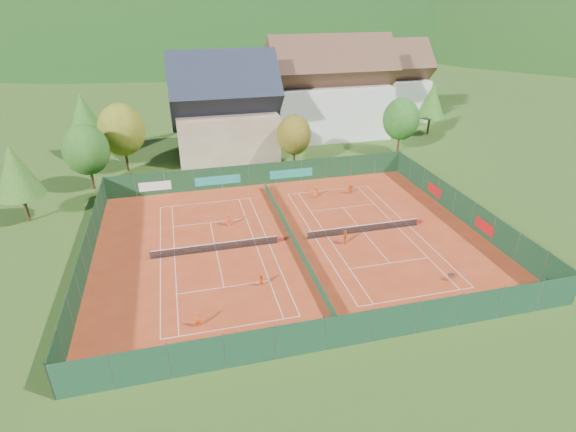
# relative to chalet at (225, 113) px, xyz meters

# --- Properties ---
(ground) EXTENTS (600.00, 600.00, 0.00)m
(ground) POSITION_rel_chalet_xyz_m (3.00, -30.00, -6.64)
(ground) COLOR #2C4D18
(ground) RESTS_ON ground
(clay_pad) EXTENTS (40.00, 32.00, 0.01)m
(clay_pad) POSITION_rel_chalet_xyz_m (3.00, -30.00, -6.62)
(clay_pad) COLOR #AE3819
(clay_pad) RESTS_ON ground
(court_markings_left) EXTENTS (11.03, 23.83, 0.00)m
(court_markings_left) POSITION_rel_chalet_xyz_m (-5.00, -30.00, -6.61)
(court_markings_left) COLOR white
(court_markings_left) RESTS_ON ground
(court_markings_right) EXTENTS (11.03, 23.83, 0.00)m
(court_markings_right) POSITION_rel_chalet_xyz_m (11.00, -30.00, -6.61)
(court_markings_right) COLOR white
(court_markings_right) RESTS_ON ground
(tennis_net_left) EXTENTS (13.30, 0.10, 1.02)m
(tennis_net_left) POSITION_rel_chalet_xyz_m (-4.85, -30.00, -6.12)
(tennis_net_left) COLOR #59595B
(tennis_net_left) RESTS_ON ground
(tennis_net_right) EXTENTS (13.30, 0.10, 1.02)m
(tennis_net_right) POSITION_rel_chalet_xyz_m (11.15, -30.00, -6.12)
(tennis_net_right) COLOR #59595B
(tennis_net_right) RESTS_ON ground
(court_divider) EXTENTS (0.03, 28.80, 1.00)m
(court_divider) POSITION_rel_chalet_xyz_m (3.00, -30.00, -6.12)
(court_divider) COLOR #163D25
(court_divider) RESTS_ON ground
(fence_north) EXTENTS (40.00, 0.10, 3.00)m
(fence_north) POSITION_rel_chalet_xyz_m (2.54, -14.01, -5.16)
(fence_north) COLOR #13351B
(fence_north) RESTS_ON ground
(fence_south) EXTENTS (40.00, 0.04, 3.00)m
(fence_south) POSITION_rel_chalet_xyz_m (3.00, -46.00, -5.12)
(fence_south) COLOR #143722
(fence_south) RESTS_ON ground
(fence_west) EXTENTS (0.04, 32.00, 3.00)m
(fence_west) POSITION_rel_chalet_xyz_m (-17.00, -30.00, -5.12)
(fence_west) COLOR #13351C
(fence_west) RESTS_ON ground
(fence_east) EXTENTS (0.09, 32.00, 3.00)m
(fence_east) POSITION_rel_chalet_xyz_m (23.00, -29.95, -5.14)
(fence_east) COLOR #13351C
(fence_east) RESTS_ON ground
(chalet) EXTENTS (16.20, 12.00, 16.00)m
(chalet) POSITION_rel_chalet_xyz_m (0.00, 0.00, 0.00)
(chalet) COLOR #CAAF8E
(chalet) RESTS_ON ground
(hotel_block_a) EXTENTS (21.60, 11.00, 17.25)m
(hotel_block_a) POSITION_rel_chalet_xyz_m (19.00, 6.00, 0.76)
(hotel_block_a) COLOR silver
(hotel_block_a) RESTS_ON ground
(hotel_block_b) EXTENTS (17.28, 10.00, 15.50)m
(hotel_block_b) POSITION_rel_chalet_xyz_m (33.00, 14.00, -0.01)
(hotel_block_b) COLOR silver
(hotel_block_b) RESTS_ON ground
(tree_west_front) EXTENTS (5.72, 5.72, 8.69)m
(tree_west_front) POSITION_rel_chalet_xyz_m (-19.00, -10.00, -1.23)
(tree_west_front) COLOR #422517
(tree_west_front) RESTS_ON ground
(tree_west_mid) EXTENTS (6.44, 6.44, 9.78)m
(tree_west_mid) POSITION_rel_chalet_xyz_m (-15.00, -4.00, -0.56)
(tree_west_mid) COLOR #4D311B
(tree_west_mid) RESTS_ON ground
(tree_west_back) EXTENTS (5.60, 5.60, 10.00)m
(tree_west_back) POSITION_rel_chalet_xyz_m (-21.00, 4.00, 0.11)
(tree_west_back) COLOR #453018
(tree_west_back) RESTS_ON ground
(tree_center) EXTENTS (5.01, 5.01, 7.60)m
(tree_center) POSITION_rel_chalet_xyz_m (9.00, -8.00, -1.91)
(tree_center) COLOR #482C19
(tree_center) RESTS_ON ground
(tree_east_front) EXTENTS (5.72, 5.72, 8.69)m
(tree_east_front) POSITION_rel_chalet_xyz_m (27.00, -6.00, -1.23)
(tree_east_front) COLOR #4A2A1A
(tree_east_front) RESTS_ON ground
(tree_east_mid) EXTENTS (5.04, 5.04, 9.00)m
(tree_east_mid) POSITION_rel_chalet_xyz_m (37.00, 2.00, -0.56)
(tree_east_mid) COLOR #49301A
(tree_east_mid) RESTS_ON ground
(tree_west_side) EXTENTS (5.04, 5.04, 9.00)m
(tree_west_side) POSITION_rel_chalet_xyz_m (-25.00, -18.00, -0.56)
(tree_west_side) COLOR #4B331B
(tree_west_side) RESTS_ON ground
(tree_east_back) EXTENTS (7.15, 7.15, 10.86)m
(tree_east_back) POSITION_rel_chalet_xyz_m (29.00, 10.00, 0.12)
(tree_east_back) COLOR #4D2C1B
(tree_east_back) RESTS_ON ground
(mountain_backdrop) EXTENTS (820.00, 530.00, 242.00)m
(mountain_backdrop) POSITION_rel_chalet_xyz_m (31.54, 203.48, -46.26)
(mountain_backdrop) COLOR black
(mountain_backdrop) RESTS_ON ground
(ball_hopper) EXTENTS (0.34, 0.34, 0.80)m
(ball_hopper) POSITION_rel_chalet_xyz_m (15.03, -40.40, -6.07)
(ball_hopper) COLOR slate
(ball_hopper) RESTS_ON ground
(loose_ball_0) EXTENTS (0.07, 0.07, 0.07)m
(loose_ball_0) POSITION_rel_chalet_xyz_m (-5.03, -34.79, -6.59)
(loose_ball_0) COLOR #CCD833
(loose_ball_0) RESTS_ON ground
(loose_ball_1) EXTENTS (0.07, 0.07, 0.07)m
(loose_ball_1) POSITION_rel_chalet_xyz_m (7.92, -42.83, -6.59)
(loose_ball_1) COLOR #CCD833
(loose_ball_1) RESTS_ON ground
(loose_ball_2) EXTENTS (0.07, 0.07, 0.07)m
(loose_ball_2) POSITION_rel_chalet_xyz_m (3.50, -28.12, -6.59)
(loose_ball_2) COLOR #CCD833
(loose_ball_2) RESTS_ON ground
(player_left_near) EXTENTS (0.57, 0.43, 1.40)m
(player_left_near) POSITION_rel_chalet_xyz_m (-7.63, -41.17, -5.93)
(player_left_near) COLOR #F05315
(player_left_near) RESTS_ON ground
(player_left_mid) EXTENTS (0.75, 0.72, 1.21)m
(player_left_mid) POSITION_rel_chalet_xyz_m (-1.76, -37.12, -6.02)
(player_left_mid) COLOR #EE5715
(player_left_mid) RESTS_ON ground
(player_left_far) EXTENTS (1.13, 0.82, 1.56)m
(player_left_far) POSITION_rel_chalet_xyz_m (-3.04, -24.87, -5.84)
(player_left_far) COLOR #EA4814
(player_left_far) RESTS_ON ground
(player_right_near) EXTENTS (0.84, 0.98, 1.58)m
(player_right_near) POSITION_rel_chalet_xyz_m (8.09, -31.88, -5.84)
(player_right_near) COLOR #D55B13
(player_right_near) RESTS_ON ground
(player_right_far_a) EXTENTS (0.72, 0.49, 1.42)m
(player_right_far_a) POSITION_rel_chalet_xyz_m (8.68, -19.81, -5.92)
(player_right_far_a) COLOR #DD4D13
(player_right_far_a) RESTS_ON ground
(player_right_far_b) EXTENTS (1.30, 0.77, 1.33)m
(player_right_far_b) POSITION_rel_chalet_xyz_m (13.38, -19.83, -5.96)
(player_right_far_b) COLOR orange
(player_right_far_b) RESTS_ON ground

